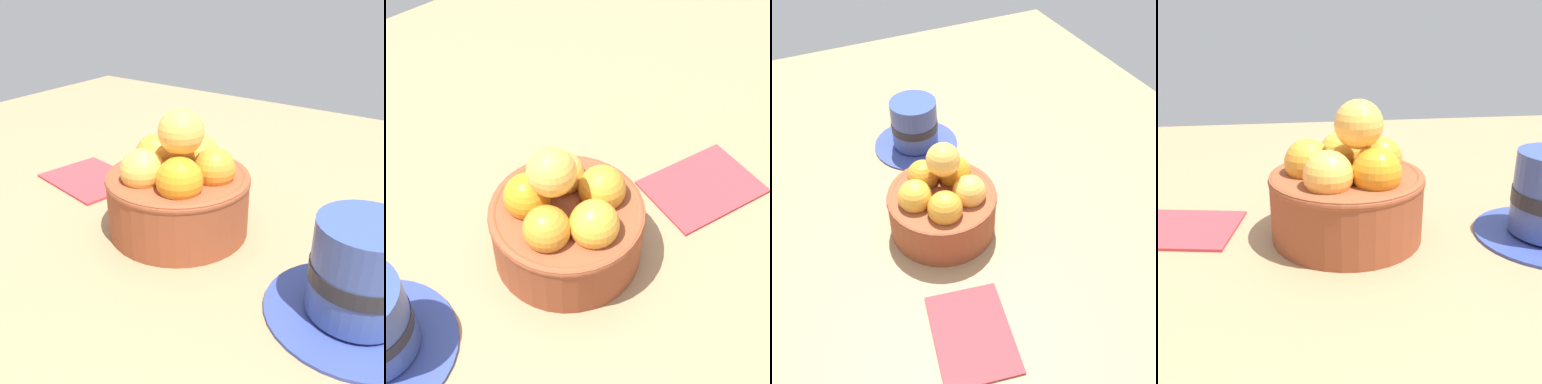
{
  "view_description": "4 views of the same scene",
  "coord_description": "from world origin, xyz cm",
  "views": [
    {
      "loc": [
        -24.45,
        33.16,
        24.57
      ],
      "look_at": [
        -1.92,
        0.35,
        4.98
      ],
      "focal_mm": 42.29,
      "sensor_mm": 36.0,
      "label": 1
    },
    {
      "loc": [
        -22.29,
        -26.03,
        44.87
      ],
      "look_at": [
        1.9,
        0.56,
        6.7
      ],
      "focal_mm": 52.93,
      "sensor_mm": 36.0,
      "label": 2
    },
    {
      "loc": [
        40.36,
        -15.43,
        47.52
      ],
      "look_at": [
        -0.17,
        3.28,
        5.17
      ],
      "focal_mm": 42.72,
      "sensor_mm": 36.0,
      "label": 3
    },
    {
      "loc": [
        5.43,
        39.79,
        19.8
      ],
      "look_at": [
        -0.01,
        2.02,
        5.24
      ],
      "focal_mm": 42.79,
      "sensor_mm": 36.0,
      "label": 4
    }
  ],
  "objects": [
    {
      "name": "coffee_cup",
      "position": [
        -19.15,
        3.1,
        3.69
      ],
      "size": [
        13.92,
        13.92,
        8.41
      ],
      "color": "#31408C",
      "rests_on": "ground_plane"
    },
    {
      "name": "folded_napkin",
      "position": [
        16.66,
        -3.47,
        0.3
      ],
      "size": [
        13.26,
        10.85,
        0.6
      ],
      "primitive_type": "cube",
      "rotation": [
        0.0,
        0.0,
        -0.19
      ],
      "color": "#B23338",
      "rests_on": "ground_plane"
    },
    {
      "name": "terracotta_bowl",
      "position": [
        -0.03,
        0.03,
        4.62
      ],
      "size": [
        14.58,
        14.58,
        13.28
      ],
      "color": "brown",
      "rests_on": "ground_plane"
    },
    {
      "name": "ground_plane",
      "position": [
        0.0,
        0.0,
        -1.69
      ],
      "size": [
        120.69,
        103.97,
        3.38
      ],
      "primitive_type": "cube",
      "color": "#997551"
    }
  ]
}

